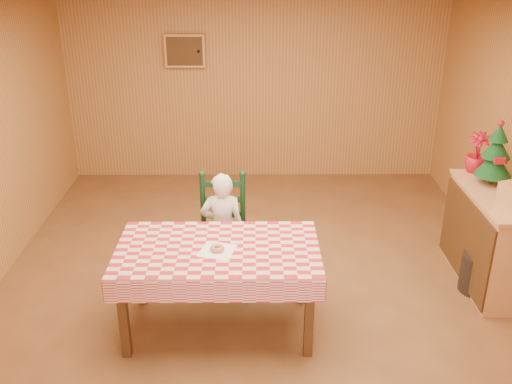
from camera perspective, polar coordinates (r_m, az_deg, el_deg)
ground at (r=5.45m, az=0.01°, el=-10.04°), size 6.00×6.00×0.00m
cabin_walls at (r=5.21m, az=-0.05°, el=10.34°), size 5.10×6.05×2.65m
dining_table at (r=4.67m, az=-3.83°, el=-6.46°), size 1.66×0.96×0.77m
ladder_chair at (r=5.44m, az=-3.33°, el=-3.99°), size 0.44×0.40×1.08m
seated_child at (r=5.37m, az=-3.37°, el=-3.72°), size 0.41×0.27×1.12m
napkin at (r=4.58m, az=-3.89°, el=-5.87°), size 0.32×0.32×0.00m
donut at (r=4.57m, az=-3.90°, el=-5.64°), size 0.14×0.14×0.04m
shelf_unit at (r=5.84m, az=22.51°, el=-4.32°), size 0.54×1.24×0.93m
christmas_tree at (r=5.77m, az=22.83°, el=3.41°), size 0.34×0.34×0.62m
flower_arrangement at (r=6.04m, az=21.24°, el=3.70°), size 0.29×0.29×0.40m
storage_bin at (r=5.79m, az=21.54°, el=-7.56°), size 0.46×0.46×0.37m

